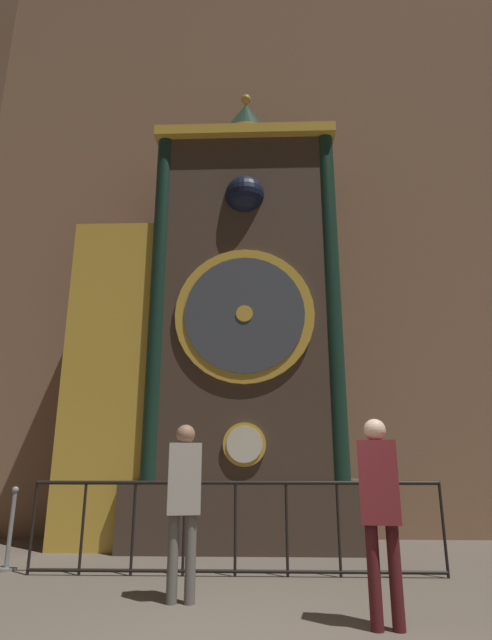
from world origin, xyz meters
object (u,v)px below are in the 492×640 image
at_px(visitor_far, 379,498).
at_px(stanchion_post, 9,542).
at_px(clock_tower, 220,332).
at_px(visitor_near, 184,492).

height_order(visitor_far, stanchion_post, visitor_far).
distance_m(visitor_far, stanchion_post, 5.00).
bearing_deg(clock_tower, visitor_near, -90.92).
bearing_deg(visitor_near, stanchion_post, 137.36).
bearing_deg(stanchion_post, visitor_near, -31.15).
distance_m(clock_tower, visitor_near, 4.25).
relative_size(clock_tower, visitor_far, 5.11).
height_order(clock_tower, visitor_near, clock_tower).
xyz_separation_m(clock_tower, visitor_near, (-0.05, -3.36, -2.60)).
xyz_separation_m(visitor_near, visitor_far, (1.86, -0.77, -0.01)).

